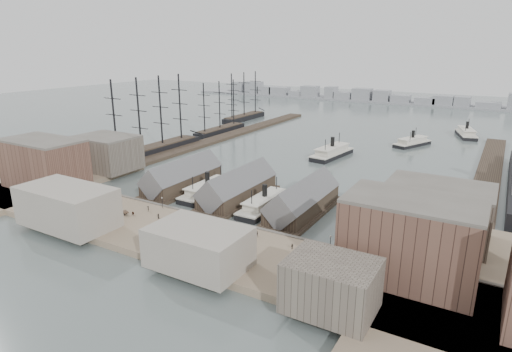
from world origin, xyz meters
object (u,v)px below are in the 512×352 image
Objects in this scene: tram at (338,257)px; horse_cart_center at (130,213)px; ferry_docked_west at (208,190)px; horse_cart_left at (112,206)px; horse_cart_right at (190,234)px.

tram is 1.99× the size of horse_cart_center.
ferry_docked_west is 69.06m from tram.
ferry_docked_west reaches higher than horse_cart_center.
horse_cart_center is at bearing -101.79° from ferry_docked_west.
ferry_docked_west is at bearing -5.94° from horse_cart_left.
horse_cart_left is 9.69m from horse_cart_center.
horse_cart_center is at bearing -179.51° from tram.
horse_cart_left is (-79.00, -2.42, -0.98)m from tram.
horse_cart_left is at bearing -117.46° from ferry_docked_west.
tram is at bearing -81.75° from horse_cart_right.
ferry_docked_west is 2.85× the size of tram.
ferry_docked_west is 33.62m from horse_cart_center.
horse_cart_center is (-6.87, -32.91, 0.47)m from ferry_docked_west.
tram is 69.49m from horse_cart_center.
ferry_docked_west reaches higher than horse_cart_right.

